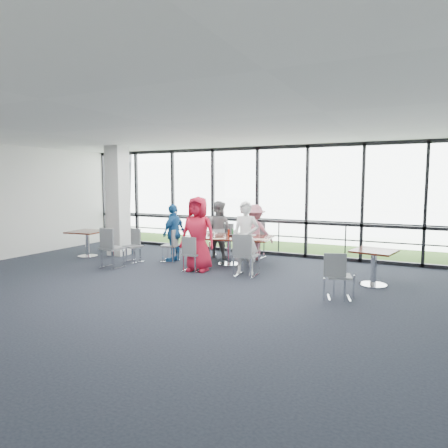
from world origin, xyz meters
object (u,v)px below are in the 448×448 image
at_px(diner_near_right, 246,238).
at_px(chair_main_nl, 193,254).
at_px(diner_end, 174,233).
at_px(chair_main_end, 170,246).
at_px(side_table_left, 87,235).
at_px(side_table_right, 374,256).
at_px(chair_spare_lb, 133,246).
at_px(diner_far_left, 218,229).
at_px(chair_main_fl, 221,241).
at_px(diner_near_left, 198,234).
at_px(chair_spare_la, 112,248).
at_px(chair_main_fr, 256,241).
at_px(diner_far_right, 255,232).
at_px(main_table, 229,240).
at_px(structural_column, 118,201).
at_px(chair_spare_r, 339,276).
at_px(chair_main_nr, 246,256).

bearing_deg(diner_near_right, chair_main_nl, -176.85).
bearing_deg(diner_end, chair_main_end, -39.86).
height_order(side_table_left, side_table_right, same).
relative_size(side_table_right, diner_end, 0.62).
relative_size(side_table_right, chair_main_end, 1.12).
height_order(diner_end, chair_spare_lb, diner_end).
relative_size(diner_far_left, chair_main_fl, 1.76).
height_order(diner_near_left, chair_spare_la, diner_near_left).
height_order(side_table_left, diner_near_right, diner_near_right).
bearing_deg(chair_main_fr, side_table_right, 157.53).
height_order(side_table_right, chair_spare_la, chair_spare_la).
distance_m(diner_far_left, chair_main_fl, 0.39).
xyz_separation_m(diner_far_left, diner_far_right, (1.08, 0.11, -0.04)).
bearing_deg(chair_spare_lb, side_table_left, 13.81).
xyz_separation_m(diner_near_right, diner_far_right, (-0.46, 1.75, -0.09)).
height_order(main_table, diner_far_left, diner_far_left).
bearing_deg(chair_main_fr, chair_main_end, 43.04).
xyz_separation_m(structural_column, chair_spare_r, (6.70, -1.74, -1.17)).
relative_size(chair_main_nr, chair_main_end, 1.12).
xyz_separation_m(side_table_left, diner_far_left, (3.44, 1.60, 0.17)).
relative_size(side_table_left, chair_main_fr, 1.03).
xyz_separation_m(chair_main_fl, chair_spare_la, (-1.75, -2.63, 0.04)).
height_order(main_table, chair_main_nr, chair_main_nr).
bearing_deg(main_table, diner_end, 179.89).
relative_size(diner_near_left, chair_main_nl, 2.17).
height_order(structural_column, chair_main_nl, structural_column).
bearing_deg(side_table_left, chair_main_fr, 23.81).
relative_size(diner_far_left, chair_spare_la, 1.62).
bearing_deg(side_table_right, chair_spare_lb, -177.53).
bearing_deg(side_table_right, chair_main_nr, -171.30).
height_order(structural_column, diner_end, structural_column).
relative_size(chair_main_nl, chair_main_nr, 0.86).
height_order(chair_main_fl, chair_spare_lb, chair_main_fl).
distance_m(chair_main_nl, chair_spare_lb, 2.01).
bearing_deg(diner_end, chair_spare_r, 72.19).
bearing_deg(diner_end, diner_far_right, 122.53).
xyz_separation_m(structural_column, chair_spare_la, (1.08, -1.49, -1.10)).
xyz_separation_m(diner_near_right, chair_main_fl, (-1.53, 1.81, -0.40)).
bearing_deg(chair_spare_r, side_table_right, 54.07).
xyz_separation_m(side_table_right, diner_near_left, (-3.98, -0.39, 0.28)).
height_order(diner_far_left, chair_spare_r, diner_far_left).
height_order(diner_near_right, chair_spare_la, diner_near_right).
height_order(structural_column, diner_near_left, structural_column).
xyz_separation_m(diner_far_right, chair_main_fr, (-0.08, 0.25, -0.28)).
height_order(diner_near_left, diner_end, diner_near_left).
relative_size(side_table_right, chair_main_fl, 1.05).
bearing_deg(side_table_right, diner_far_left, 162.09).
xyz_separation_m(structural_column, side_table_left, (-0.62, -0.64, -0.96)).
height_order(structural_column, main_table, structural_column).
distance_m(diner_end, chair_main_end, 0.37).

